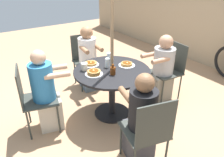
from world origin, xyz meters
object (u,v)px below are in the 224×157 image
object	(u,v)px
patio_chair_west	(170,67)
diner_east	(46,94)
patio_chair_east	(32,96)
pancake_plate_a	(91,64)
pancake_plate_b	(127,64)
drinking_glass_a	(109,56)
patio_chair_south	(149,130)
coffee_cup	(84,67)
drinking_glass_b	(107,63)
diner_west	(161,71)
diner_north	(89,61)
diner_south	(141,122)
patio_chair_north	(85,57)
pancake_plate_c	(94,73)
syrup_bottle	(113,71)
patio_table	(112,78)

from	to	relation	value
patio_chair_west	diner_east	bearing A→B (deg)	85.97
patio_chair_east	pancake_plate_a	xyz separation A→B (m)	(-0.04, 0.92, 0.22)
pancake_plate_b	drinking_glass_a	world-z (taller)	drinking_glass_a
patio_chair_south	pancake_plate_a	size ratio (longest dim) A/B	3.93
patio_chair_east	coffee_cup	bearing A→B (deg)	99.57
drinking_glass_b	pancake_plate_b	bearing A→B (deg)	65.25
patio_chair_west	diner_west	bearing A→B (deg)	90.00
patio_chair_south	pancake_plate_a	world-z (taller)	patio_chair_south
coffee_cup	drinking_glass_b	size ratio (longest dim) A/B	0.79
patio_chair_west	drinking_glass_b	size ratio (longest dim) A/B	7.00
diner_north	diner_south	size ratio (longest dim) A/B	1.03
patio_chair_west	coffee_cup	distance (m)	1.49
patio_chair_east	patio_chair_south	xyz separation A→B (m)	(1.36, 0.80, 0.00)
diner_east	diner_west	distance (m)	1.86
patio_chair_north	patio_chair_west	bearing A→B (deg)	135.92
diner_north	coffee_cup	bearing A→B (deg)	65.44
diner_north	patio_chair_east	xyz separation A→B (m)	(0.65, -1.20, 0.01)
patio_chair_west	diner_west	world-z (taller)	diner_west
pancake_plate_c	drinking_glass_b	distance (m)	0.30
diner_south	patio_chair_north	bearing A→B (deg)	93.85
patio_chair_east	pancake_plate_b	bearing A→B (deg)	92.60
diner_south	diner_north	bearing A→B (deg)	93.54
patio_chair_south	patio_chair_west	distance (m)	1.69
pancake_plate_b	pancake_plate_a	bearing A→B (deg)	-127.43
diner_north	diner_east	world-z (taller)	diner_east
pancake_plate_b	diner_west	bearing A→B (deg)	82.36
diner_west	pancake_plate_b	world-z (taller)	diner_west
coffee_cup	diner_south	bearing A→B (deg)	4.46
diner_east	coffee_cup	size ratio (longest dim) A/B	10.81
pancake_plate_c	syrup_bottle	bearing A→B (deg)	56.87
patio_chair_south	drinking_glass_b	size ratio (longest dim) A/B	7.00
pancake_plate_b	syrup_bottle	size ratio (longest dim) A/B	1.62
pancake_plate_a	patio_table	bearing A→B (deg)	26.65
patio_chair_east	coffee_cup	xyz separation A→B (m)	(0.07, 0.75, 0.26)
patio_table	diner_east	distance (m)	0.94
diner_north	coffee_cup	distance (m)	0.88
diner_north	patio_chair_west	xyz separation A→B (m)	(1.04, 0.98, 0.01)
patio_chair_west	diner_west	distance (m)	0.18
diner_east	diner_south	distance (m)	1.32
patio_chair_east	diner_west	bearing A→B (deg)	94.02
patio_chair_north	pancake_plate_c	xyz separation A→B (m)	(1.09, -0.43, 0.23)
diner_east	syrup_bottle	world-z (taller)	diner_east
patio_table	patio_chair_east	xyz separation A→B (m)	(-0.28, -1.08, -0.07)
diner_north	diner_east	bearing A→B (deg)	41.49
diner_east	drinking_glass_b	xyz separation A→B (m)	(0.12, 0.90, 0.27)
patio_chair_east	pancake_plate_b	world-z (taller)	patio_chair_east
pancake_plate_b	pancake_plate_c	size ratio (longest dim) A/B	1.00
patio_table	syrup_bottle	world-z (taller)	syrup_bottle
diner_east	coffee_cup	xyz separation A→B (m)	(0.02, 0.58, 0.26)
diner_west	drinking_glass_b	bearing A→B (deg)	82.90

